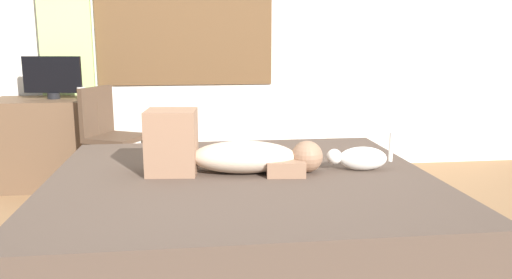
# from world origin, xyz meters

# --- Properties ---
(back_wall_with_window) EXTENTS (6.40, 0.14, 2.90)m
(back_wall_with_window) POSITION_xyz_m (-0.00, 2.38, 1.45)
(back_wall_with_window) COLOR silver
(back_wall_with_window) RESTS_ON ground
(bed) EXTENTS (2.05, 1.88, 0.53)m
(bed) POSITION_xyz_m (0.15, 0.17, 0.26)
(bed) COLOR #997A56
(bed) RESTS_ON ground
(person_lying) EXTENTS (0.94, 0.34, 0.34)m
(person_lying) POSITION_xyz_m (0.07, 0.24, 0.64)
(person_lying) COLOR #CCB299
(person_lying) RESTS_ON bed
(cat) EXTENTS (0.36, 0.15, 0.21)m
(cat) POSITION_xyz_m (0.79, 0.20, 0.60)
(cat) COLOR silver
(cat) RESTS_ON bed
(desk) EXTENTS (0.90, 0.56, 0.74)m
(desk) POSITION_xyz_m (-1.29, 1.98, 0.37)
(desk) COLOR brown
(desk) RESTS_ON ground
(tv_monitor) EXTENTS (0.48, 0.10, 0.35)m
(tv_monitor) POSITION_xyz_m (-1.24, 1.98, 0.92)
(tv_monitor) COLOR black
(tv_monitor) RESTS_ON desk
(cup) EXTENTS (0.07, 0.07, 0.10)m
(cup) POSITION_xyz_m (-1.00, 1.92, 0.79)
(cup) COLOR white
(cup) RESTS_ON desk
(chair_by_desk) EXTENTS (0.51, 0.51, 0.86)m
(chair_by_desk) POSITION_xyz_m (-0.77, 1.68, 0.51)
(chair_by_desk) COLOR #4C3828
(chair_by_desk) RESTS_ON ground
(curtain_left) EXTENTS (0.44, 0.06, 2.56)m
(curtain_left) POSITION_xyz_m (-1.17, 2.26, 1.28)
(curtain_left) COLOR #ADCC75
(curtain_left) RESTS_ON ground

